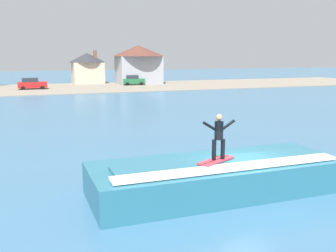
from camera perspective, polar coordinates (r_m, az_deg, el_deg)
ground_plane at (r=15.25m, az=10.64°, el=-9.72°), size 260.00×260.00×0.00m
wave_crest at (r=14.98m, az=7.30°, el=-7.40°), size 9.70×3.54×1.36m
surfboard at (r=14.32m, az=7.18°, el=-5.10°), size 1.74×1.23×0.06m
surfer at (r=14.13m, az=7.57°, el=-1.24°), size 1.31×0.32×1.70m
shoreline_bank at (r=64.78m, az=-13.76°, el=5.53°), size 120.00×21.23×0.09m
car_near_shore at (r=63.46m, az=-19.59°, el=5.95°), size 4.32×2.13×1.86m
car_far_shore at (r=68.88m, az=-5.26°, el=6.80°), size 3.87×2.06×1.86m
house_gabled_white at (r=71.74m, az=-4.42°, el=9.49°), size 9.57×9.57×7.12m
house_small_cottage at (r=74.98m, az=-11.89°, el=8.62°), size 6.96×6.96×6.25m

